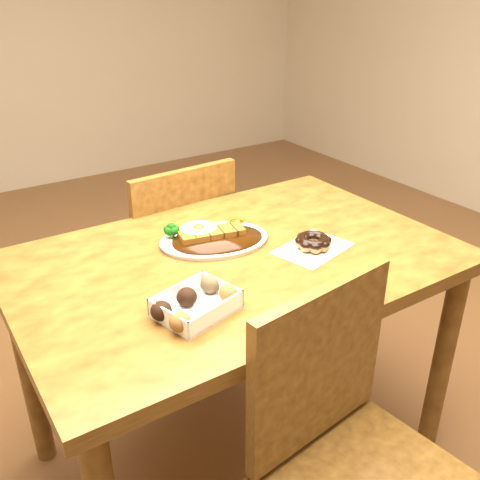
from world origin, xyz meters
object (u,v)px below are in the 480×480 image
katsu_curry_plate (212,237)px  chair_far (171,260)px  donut_box (196,303)px  pon_de_ring (313,242)px  table (236,286)px  chair_near (355,463)px

katsu_curry_plate → chair_far: bearing=81.3°
katsu_curry_plate → donut_box: size_ratio=1.67×
chair_far → pon_de_ring: chair_far is taller
chair_far → katsu_curry_plate: 0.52m
pon_de_ring → table: bearing=156.6°
table → donut_box: 0.32m
table → chair_near: 0.56m
chair_far → chair_near: (-0.09, -1.07, 0.00)m
chair_far → katsu_curry_plate: chair_far is taller
pon_de_ring → chair_near: bearing=-117.9°
donut_box → chair_near: bearing=-61.1°
donut_box → pon_de_ring: 0.44m
chair_near → pon_de_ring: size_ratio=3.59×
table → chair_near: size_ratio=1.38×
chair_near → donut_box: size_ratio=4.08×
katsu_curry_plate → table: bearing=-82.2°
table → pon_de_ring: size_ratio=4.96×
chair_far → pon_de_ring: size_ratio=3.59×
pon_de_ring → chair_far: bearing=103.6°
chair_near → donut_box: chair_near is taller
pon_de_ring → katsu_curry_plate: bearing=138.2°
chair_far → table: bearing=81.1°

